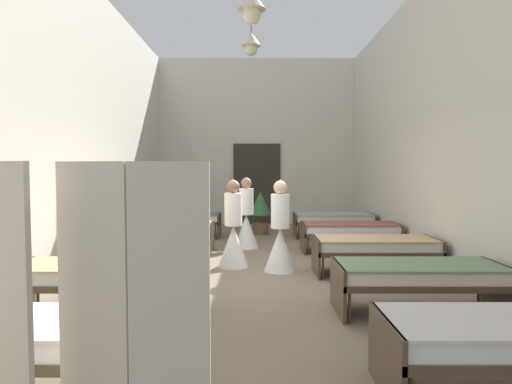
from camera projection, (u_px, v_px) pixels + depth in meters
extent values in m
cube|color=#7A6B56|center=(256.00, 277.00, 7.06)|extent=(6.39, 13.39, 0.10)
cube|color=beige|center=(255.00, 142.00, 13.42)|extent=(6.19, 0.20, 4.92)
cube|color=beige|center=(63.00, 117.00, 6.92)|extent=(0.20, 12.79, 4.92)
cube|color=beige|center=(449.00, 117.00, 6.94)|extent=(0.20, 12.79, 4.92)
cube|color=#2D2823|center=(255.00, 184.00, 13.37)|extent=(1.40, 0.06, 2.40)
cone|color=beige|center=(250.00, 0.00, 6.84)|extent=(0.44, 0.44, 0.28)
sphere|color=beige|center=(250.00, 15.00, 6.85)|extent=(0.28, 0.28, 0.28)
cylinder|color=brown|center=(250.00, 26.00, 9.79)|extent=(0.02, 0.02, 0.28)
cone|color=beige|center=(250.00, 39.00, 9.81)|extent=(0.44, 0.44, 0.28)
sphere|color=beige|center=(250.00, 49.00, 9.82)|extent=(0.28, 0.28, 0.28)
cylinder|color=#473828|center=(137.00, 353.00, 3.61)|extent=(0.03, 0.03, 0.34)
cube|color=#473828|center=(4.00, 346.00, 3.24)|extent=(1.90, 0.84, 0.07)
cube|color=#473828|center=(132.00, 358.00, 3.25)|extent=(0.04, 0.84, 0.57)
cube|color=white|center=(3.00, 332.00, 3.23)|extent=(1.82, 0.78, 0.14)
cube|color=beige|center=(3.00, 321.00, 3.23)|extent=(1.86, 0.82, 0.02)
cylinder|color=#473828|center=(378.00, 353.00, 3.62)|extent=(0.03, 0.03, 0.34)
cube|color=#473828|center=(512.00, 346.00, 3.25)|extent=(1.90, 0.84, 0.07)
cube|color=#473828|center=(384.00, 358.00, 3.25)|extent=(0.04, 0.84, 0.57)
cube|color=white|center=(512.00, 331.00, 3.25)|extent=(1.82, 0.78, 0.14)
cylinder|color=#473828|center=(3.00, 308.00, 4.79)|extent=(0.03, 0.03, 0.34)
cylinder|color=#473828|center=(36.00, 290.00, 5.50)|extent=(0.03, 0.03, 0.34)
cylinder|color=#473828|center=(166.00, 308.00, 4.79)|extent=(0.03, 0.03, 0.34)
cylinder|color=#473828|center=(178.00, 290.00, 5.51)|extent=(0.03, 0.03, 0.34)
cube|color=#473828|center=(96.00, 281.00, 5.14)|extent=(1.90, 0.84, 0.07)
cube|color=#473828|center=(16.00, 288.00, 5.14)|extent=(0.04, 0.84, 0.57)
cube|color=#473828|center=(177.00, 288.00, 5.15)|extent=(0.04, 0.84, 0.57)
cube|color=silver|center=(96.00, 272.00, 5.13)|extent=(1.82, 0.78, 0.14)
cube|color=tan|center=(96.00, 265.00, 5.13)|extent=(1.86, 0.82, 0.02)
cylinder|color=#473828|center=(348.00, 308.00, 4.80)|extent=(0.03, 0.03, 0.34)
cylinder|color=#473828|center=(336.00, 290.00, 5.52)|extent=(0.03, 0.03, 0.34)
cylinder|color=#473828|center=(510.00, 308.00, 4.80)|extent=(0.03, 0.03, 0.34)
cylinder|color=#473828|center=(477.00, 289.00, 5.52)|extent=(0.03, 0.03, 0.34)
cube|color=#473828|center=(417.00, 280.00, 5.15)|extent=(1.90, 0.84, 0.07)
cube|color=#473828|center=(336.00, 288.00, 5.15)|extent=(0.04, 0.84, 0.57)
cube|color=#473828|center=(497.00, 288.00, 5.16)|extent=(0.04, 0.84, 0.57)
cube|color=silver|center=(417.00, 271.00, 5.14)|extent=(1.82, 0.78, 0.14)
cube|color=slate|center=(417.00, 264.00, 5.14)|extent=(1.86, 0.82, 0.02)
cylinder|color=#473828|center=(75.00, 268.00, 6.68)|extent=(0.03, 0.03, 0.34)
cylinder|color=#473828|center=(92.00, 259.00, 7.40)|extent=(0.03, 0.03, 0.34)
cylinder|color=#473828|center=(191.00, 268.00, 6.69)|extent=(0.03, 0.03, 0.34)
cylinder|color=#473828|center=(197.00, 259.00, 7.41)|extent=(0.03, 0.03, 0.34)
cube|color=#473828|center=(139.00, 250.00, 7.03)|extent=(1.90, 0.84, 0.07)
cube|color=#473828|center=(80.00, 256.00, 7.04)|extent=(0.04, 0.84, 0.57)
cube|color=#473828|center=(198.00, 256.00, 7.04)|extent=(0.04, 0.84, 0.57)
cube|color=silver|center=(139.00, 244.00, 7.03)|extent=(1.82, 0.78, 0.14)
cube|color=tan|center=(139.00, 239.00, 7.03)|extent=(1.86, 0.82, 0.02)
cylinder|color=#473828|center=(321.00, 268.00, 6.70)|extent=(0.03, 0.03, 0.34)
cylinder|color=#473828|center=(315.00, 259.00, 7.41)|extent=(0.03, 0.03, 0.34)
cylinder|color=#473828|center=(437.00, 268.00, 6.70)|extent=(0.03, 0.03, 0.34)
cylinder|color=#473828|center=(420.00, 259.00, 7.42)|extent=(0.03, 0.03, 0.34)
cube|color=#473828|center=(373.00, 250.00, 7.05)|extent=(1.90, 0.84, 0.07)
cube|color=#473828|center=(314.00, 256.00, 7.05)|extent=(0.04, 0.84, 0.57)
cube|color=#473828|center=(432.00, 256.00, 7.05)|extent=(0.04, 0.84, 0.57)
cube|color=silver|center=(373.00, 244.00, 7.04)|extent=(1.82, 0.78, 0.14)
cube|color=tan|center=(373.00, 238.00, 7.04)|extent=(1.86, 0.82, 0.02)
cylinder|color=#473828|center=(115.00, 246.00, 8.58)|extent=(0.03, 0.03, 0.34)
cylinder|color=#473828|center=(125.00, 240.00, 9.30)|extent=(0.03, 0.03, 0.34)
cylinder|color=#473828|center=(205.00, 246.00, 8.59)|extent=(0.03, 0.03, 0.34)
cylinder|color=#473828|center=(209.00, 240.00, 9.31)|extent=(0.03, 0.03, 0.34)
cube|color=#473828|center=(164.00, 233.00, 8.93)|extent=(1.90, 0.84, 0.07)
cube|color=#473828|center=(117.00, 237.00, 8.93)|extent=(0.04, 0.84, 0.57)
cube|color=#473828|center=(210.00, 237.00, 8.94)|extent=(0.04, 0.84, 0.57)
cube|color=white|center=(163.00, 228.00, 8.93)|extent=(1.82, 0.78, 0.14)
cube|color=tan|center=(163.00, 224.00, 8.92)|extent=(1.86, 0.82, 0.02)
cylinder|color=#473828|center=(307.00, 246.00, 8.59)|extent=(0.03, 0.03, 0.34)
cylinder|color=#473828|center=(303.00, 240.00, 9.31)|extent=(0.03, 0.03, 0.34)
cylinder|color=#473828|center=(397.00, 246.00, 8.60)|extent=(0.03, 0.03, 0.34)
cylinder|color=#473828|center=(386.00, 240.00, 9.32)|extent=(0.03, 0.03, 0.34)
cube|color=#473828|center=(348.00, 233.00, 8.94)|extent=(1.90, 0.84, 0.07)
cube|color=#473828|center=(302.00, 237.00, 8.95)|extent=(0.04, 0.84, 0.57)
cube|color=#473828|center=(394.00, 237.00, 8.95)|extent=(0.04, 0.84, 0.57)
cube|color=white|center=(348.00, 228.00, 8.94)|extent=(1.82, 0.78, 0.14)
cube|color=#8C4C47|center=(348.00, 224.00, 8.93)|extent=(1.86, 0.82, 0.02)
cylinder|color=#473828|center=(140.00, 232.00, 10.48)|extent=(0.03, 0.03, 0.34)
cylinder|color=#473828|center=(147.00, 228.00, 11.20)|extent=(0.03, 0.03, 0.34)
cylinder|color=#473828|center=(214.00, 232.00, 10.48)|extent=(0.03, 0.03, 0.34)
cylinder|color=#473828|center=(217.00, 228.00, 11.20)|extent=(0.03, 0.03, 0.34)
cube|color=#473828|center=(179.00, 222.00, 10.83)|extent=(1.90, 0.84, 0.07)
cube|color=#473828|center=(141.00, 225.00, 10.83)|extent=(0.04, 0.84, 0.57)
cube|color=#473828|center=(218.00, 225.00, 10.84)|extent=(0.04, 0.84, 0.57)
cube|color=silver|center=(179.00, 217.00, 10.82)|extent=(1.82, 0.78, 0.14)
cube|color=slate|center=(179.00, 214.00, 10.82)|extent=(1.86, 0.82, 0.02)
cylinder|color=#473828|center=(297.00, 232.00, 10.49)|extent=(0.03, 0.03, 0.34)
cylinder|color=#473828|center=(295.00, 228.00, 11.21)|extent=(0.03, 0.03, 0.34)
cylinder|color=#473828|center=(371.00, 232.00, 10.50)|extent=(0.03, 0.03, 0.34)
cylinder|color=#473828|center=(364.00, 228.00, 11.21)|extent=(0.03, 0.03, 0.34)
cube|color=#473828|center=(332.00, 222.00, 10.84)|extent=(1.90, 0.84, 0.07)
cube|color=#473828|center=(293.00, 225.00, 10.84)|extent=(0.04, 0.84, 0.57)
cube|color=#473828|center=(370.00, 225.00, 10.85)|extent=(0.04, 0.84, 0.57)
cube|color=silver|center=(332.00, 217.00, 10.84)|extent=(1.82, 0.78, 0.14)
cube|color=#9E9E93|center=(332.00, 214.00, 10.83)|extent=(1.86, 0.82, 0.02)
cone|color=white|center=(232.00, 246.00, 7.57)|extent=(0.52, 0.52, 0.70)
cylinder|color=white|center=(232.00, 209.00, 7.54)|extent=(0.30, 0.30, 0.55)
sphere|color=#846047|center=(232.00, 187.00, 7.52)|extent=(0.22, 0.22, 0.22)
cone|color=white|center=(232.00, 182.00, 7.51)|extent=(0.18, 0.18, 0.10)
cone|color=white|center=(279.00, 250.00, 7.25)|extent=(0.52, 0.52, 0.70)
cylinder|color=white|center=(279.00, 211.00, 7.21)|extent=(0.30, 0.30, 0.55)
sphere|color=beige|center=(279.00, 187.00, 7.19)|extent=(0.22, 0.22, 0.22)
cone|color=white|center=(279.00, 183.00, 7.19)|extent=(0.18, 0.18, 0.10)
cone|color=white|center=(245.00, 231.00, 9.36)|extent=(0.52, 0.52, 0.70)
cylinder|color=white|center=(245.00, 201.00, 9.33)|extent=(0.30, 0.30, 0.55)
sphere|color=#A87A5B|center=(245.00, 183.00, 9.31)|extent=(0.22, 0.22, 0.22)
cone|color=white|center=(245.00, 179.00, 9.31)|extent=(0.18, 0.18, 0.10)
cylinder|color=slate|center=(181.00, 209.00, 8.92)|extent=(0.32, 0.32, 0.58)
cube|color=slate|center=(181.00, 221.00, 8.93)|extent=(0.44, 0.44, 0.08)
sphere|color=#846047|center=(181.00, 189.00, 8.90)|extent=(0.22, 0.22, 0.22)
cylinder|color=brown|center=(259.00, 228.00, 11.36)|extent=(0.40, 0.40, 0.29)
cylinder|color=brown|center=(259.00, 219.00, 11.35)|extent=(0.06, 0.06, 0.20)
cone|color=#2D6633|center=(259.00, 203.00, 11.33)|extent=(0.55, 0.55, 0.59)
cube|color=#BCB29E|center=(7.00, 325.00, 2.32)|extent=(0.36, 0.26, 1.70)
cube|color=#BCB29E|center=(92.00, 321.00, 2.39)|extent=(0.41, 0.15, 1.70)
cube|color=#BCB29E|center=(168.00, 325.00, 2.33)|extent=(0.42, 0.03, 1.70)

